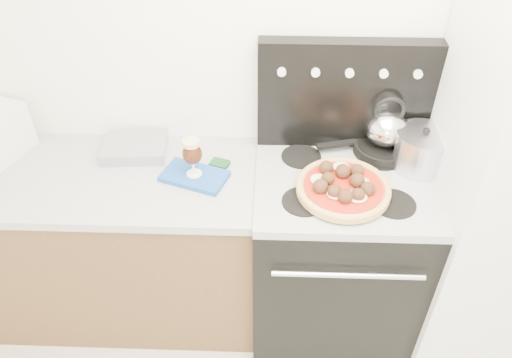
{
  "coord_description": "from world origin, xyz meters",
  "views": [
    {
      "loc": [
        -0.24,
        -0.47,
        2.28
      ],
      "look_at": [
        -0.29,
        1.05,
        1.01
      ],
      "focal_mm": 35.0,
      "sensor_mm": 36.0,
      "label": 1
    }
  ],
  "objects_px": {
    "pizza": "(343,187)",
    "stock_pot": "(421,151)",
    "base_cabinet": "(111,246)",
    "pizza_pan": "(343,193)",
    "skillet": "(382,148)",
    "beer_glass": "(193,157)",
    "oven_mitt": "(195,176)",
    "stove_body": "(333,255)",
    "tea_kettle": "(387,125)"
  },
  "relations": [
    {
      "from": "base_cabinet",
      "to": "stock_pot",
      "type": "distance_m",
      "value": 1.54
    },
    {
      "from": "base_cabinet",
      "to": "pizza",
      "type": "relative_size",
      "value": 3.79
    },
    {
      "from": "pizza_pan",
      "to": "stove_body",
      "type": "bearing_deg",
      "value": 78.44
    },
    {
      "from": "tea_kettle",
      "to": "stock_pot",
      "type": "xyz_separation_m",
      "value": [
        0.14,
        -0.1,
        -0.06
      ]
    },
    {
      "from": "stove_body",
      "to": "tea_kettle",
      "type": "bearing_deg",
      "value": 46.7
    },
    {
      "from": "stove_body",
      "to": "oven_mitt",
      "type": "relative_size",
      "value": 3.2
    },
    {
      "from": "stove_body",
      "to": "skillet",
      "type": "height_order",
      "value": "skillet"
    },
    {
      "from": "tea_kettle",
      "to": "stock_pot",
      "type": "distance_m",
      "value": 0.18
    },
    {
      "from": "base_cabinet",
      "to": "pizza_pan",
      "type": "height_order",
      "value": "pizza_pan"
    },
    {
      "from": "beer_glass",
      "to": "base_cabinet",
      "type": "bearing_deg",
      "value": 177.89
    },
    {
      "from": "stove_body",
      "to": "beer_glass",
      "type": "distance_m",
      "value": 0.86
    },
    {
      "from": "stove_body",
      "to": "stock_pot",
      "type": "xyz_separation_m",
      "value": [
        0.33,
        0.1,
        0.56
      ]
    },
    {
      "from": "stock_pot",
      "to": "base_cabinet",
      "type": "bearing_deg",
      "value": -177.02
    },
    {
      "from": "oven_mitt",
      "to": "skillet",
      "type": "distance_m",
      "value": 0.85
    },
    {
      "from": "beer_glass",
      "to": "tea_kettle",
      "type": "relative_size",
      "value": 0.9
    },
    {
      "from": "beer_glass",
      "to": "skillet",
      "type": "bearing_deg",
      "value": 12.9
    },
    {
      "from": "pizza_pan",
      "to": "oven_mitt",
      "type": "bearing_deg",
      "value": 170.77
    },
    {
      "from": "beer_glass",
      "to": "stock_pot",
      "type": "xyz_separation_m",
      "value": [
        0.97,
        0.09,
        -0.01
      ]
    },
    {
      "from": "pizza_pan",
      "to": "stock_pot",
      "type": "height_order",
      "value": "stock_pot"
    },
    {
      "from": "pizza_pan",
      "to": "skillet",
      "type": "xyz_separation_m",
      "value": [
        0.21,
        0.29,
        0.02
      ]
    },
    {
      "from": "stove_body",
      "to": "oven_mitt",
      "type": "xyz_separation_m",
      "value": [
        -0.64,
        0.01,
        0.47
      ]
    },
    {
      "from": "skillet",
      "to": "stock_pot",
      "type": "height_order",
      "value": "stock_pot"
    },
    {
      "from": "beer_glass",
      "to": "skillet",
      "type": "xyz_separation_m",
      "value": [
        0.83,
        0.19,
        -0.07
      ]
    },
    {
      "from": "stock_pot",
      "to": "tea_kettle",
      "type": "bearing_deg",
      "value": 144.88
    },
    {
      "from": "oven_mitt",
      "to": "beer_glass",
      "type": "relative_size",
      "value": 1.52
    },
    {
      "from": "pizza_pan",
      "to": "base_cabinet",
      "type": "bearing_deg",
      "value": 173.77
    },
    {
      "from": "pizza_pan",
      "to": "skillet",
      "type": "height_order",
      "value": "skillet"
    },
    {
      "from": "base_cabinet",
      "to": "oven_mitt",
      "type": "height_order",
      "value": "oven_mitt"
    },
    {
      "from": "stock_pot",
      "to": "skillet",
      "type": "bearing_deg",
      "value": 144.88
    },
    {
      "from": "oven_mitt",
      "to": "pizza_pan",
      "type": "relative_size",
      "value": 0.78
    },
    {
      "from": "pizza_pan",
      "to": "pizza",
      "type": "relative_size",
      "value": 0.92
    },
    {
      "from": "pizza_pan",
      "to": "tea_kettle",
      "type": "bearing_deg",
      "value": 54.78
    },
    {
      "from": "pizza",
      "to": "stock_pot",
      "type": "bearing_deg",
      "value": 29.13
    },
    {
      "from": "oven_mitt",
      "to": "tea_kettle",
      "type": "bearing_deg",
      "value": 12.9
    },
    {
      "from": "skillet",
      "to": "tea_kettle",
      "type": "relative_size",
      "value": 1.28
    },
    {
      "from": "beer_glass",
      "to": "tea_kettle",
      "type": "xyz_separation_m",
      "value": [
        0.83,
        0.19,
        0.05
      ]
    },
    {
      "from": "skillet",
      "to": "stock_pot",
      "type": "relative_size",
      "value": 1.13
    },
    {
      "from": "pizza",
      "to": "pizza_pan",
      "type": "bearing_deg",
      "value": 180.0
    },
    {
      "from": "pizza_pan",
      "to": "pizza",
      "type": "bearing_deg",
      "value": 0.0
    },
    {
      "from": "oven_mitt",
      "to": "stock_pot",
      "type": "relative_size",
      "value": 1.21
    },
    {
      "from": "base_cabinet",
      "to": "oven_mitt",
      "type": "relative_size",
      "value": 5.27
    },
    {
      "from": "base_cabinet",
      "to": "beer_glass",
      "type": "bearing_deg",
      "value": -2.11
    },
    {
      "from": "base_cabinet",
      "to": "pizza",
      "type": "bearing_deg",
      "value": -6.23
    },
    {
      "from": "pizza",
      "to": "skillet",
      "type": "relative_size",
      "value": 1.48
    },
    {
      "from": "skillet",
      "to": "stock_pot",
      "type": "distance_m",
      "value": 0.18
    },
    {
      "from": "beer_glass",
      "to": "skillet",
      "type": "relative_size",
      "value": 0.7
    },
    {
      "from": "stove_body",
      "to": "skillet",
      "type": "xyz_separation_m",
      "value": [
        0.19,
        0.2,
        0.5
      ]
    },
    {
      "from": "stock_pot",
      "to": "pizza_pan",
      "type": "bearing_deg",
      "value": -150.87
    },
    {
      "from": "beer_glass",
      "to": "tea_kettle",
      "type": "bearing_deg",
      "value": 12.9
    },
    {
      "from": "pizza_pan",
      "to": "skillet",
      "type": "bearing_deg",
      "value": 54.78
    }
  ]
}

